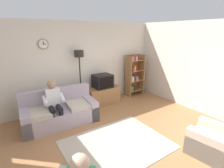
# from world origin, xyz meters

# --- Properties ---
(ground_plane) EXTENTS (12.00, 12.00, 0.00)m
(ground_plane) POSITION_xyz_m (0.00, 0.00, 0.00)
(ground_plane) COLOR #9E6B42
(back_wall_assembly) EXTENTS (6.20, 0.17, 2.70)m
(back_wall_assembly) POSITION_xyz_m (-0.00, 2.66, 1.35)
(back_wall_assembly) COLOR silver
(back_wall_assembly) RESTS_ON ground_plane
(right_wall) EXTENTS (0.12, 5.80, 2.70)m
(right_wall) POSITION_xyz_m (2.86, 0.00, 1.35)
(right_wall) COLOR silver
(right_wall) RESTS_ON ground_plane
(couch) EXTENTS (1.96, 1.01, 0.90)m
(couch) POSITION_xyz_m (-0.98, 1.76, 0.31)
(couch) COLOR #A899A8
(couch) RESTS_ON ground_plane
(tv_stand) EXTENTS (1.10, 0.56, 0.58)m
(tv_stand) POSITION_xyz_m (0.65, 2.25, 0.29)
(tv_stand) COLOR olive
(tv_stand) RESTS_ON ground_plane
(tv) EXTENTS (0.60, 0.49, 0.44)m
(tv) POSITION_xyz_m (0.65, 2.23, 0.80)
(tv) COLOR black
(tv) RESTS_ON tv_stand
(bookshelf) EXTENTS (0.68, 0.36, 1.55)m
(bookshelf) POSITION_xyz_m (2.06, 2.32, 0.81)
(bookshelf) COLOR olive
(bookshelf) RESTS_ON ground_plane
(floor_lamp) EXTENTS (0.28, 0.28, 1.85)m
(floor_lamp) POSITION_xyz_m (-0.09, 2.35, 1.45)
(floor_lamp) COLOR black
(floor_lamp) RESTS_ON ground_plane
(armchair_near_bookshelf) EXTENTS (0.93, 0.99, 0.90)m
(armchair_near_bookshelf) POSITION_xyz_m (1.19, -1.23, 0.29)
(armchair_near_bookshelf) COLOR #BCAD99
(armchair_near_bookshelf) RESTS_ON ground_plane
(area_rug) EXTENTS (2.20, 1.70, 0.01)m
(area_rug) POSITION_xyz_m (-0.26, 0.12, 0.01)
(area_rug) COLOR #AD9E8E
(area_rug) RESTS_ON ground_plane
(person_on_couch) EXTENTS (0.53, 0.56, 1.24)m
(person_on_couch) POSITION_xyz_m (-1.13, 1.65, 0.70)
(person_on_couch) COLOR silver
(person_on_couch) RESTS_ON ground_plane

